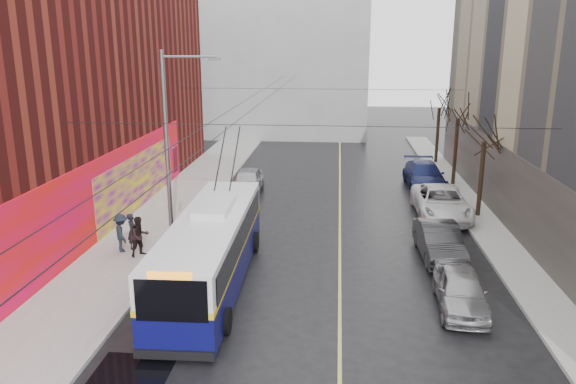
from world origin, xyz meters
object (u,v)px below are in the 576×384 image
tree_mid (459,107)px  pedestrian_b (140,236)px  parked_car_d (424,175)px  pedestrian_c (121,233)px  tree_near (486,127)px  parked_car_a (461,290)px  following_car (247,181)px  tree_far (440,98)px  trolleybus (211,249)px  parked_car_c (441,202)px  streetlight_pole (170,145)px  parked_car_b (439,242)px  pedestrian_a (132,231)px

tree_mid → pedestrian_b: tree_mid is taller
parked_car_d → pedestrian_c: 20.30m
tree_near → parked_car_a: (-3.20, -11.11, -4.26)m
following_car → tree_mid: bearing=12.1°
tree_far → trolleybus: bearing=-117.6°
tree_mid → parked_car_c: tree_mid is taller
tree_far → pedestrian_c: 27.54m
streetlight_pole → tree_far: size_ratio=1.37×
pedestrian_b → tree_mid: bearing=-4.8°
parked_car_a → following_car: following_car is taller
parked_car_d → parked_car_b: bearing=-96.7°
following_car → pedestrian_a: (-3.59, -10.45, 0.18)m
pedestrian_c → following_car: bearing=-52.3°
streetlight_pole → parked_car_c: size_ratio=1.52×
tree_near → pedestrian_b: (-16.29, -7.45, -3.93)m
pedestrian_b → pedestrian_c: size_ratio=1.03×
pedestrian_b → trolleybus: bearing=-79.8°
pedestrian_a → tree_far: bearing=-43.8°
following_car → pedestrian_b: bearing=-105.9°
tree_far → following_car: size_ratio=1.41×
tree_far → streetlight_pole: bearing=-127.1°
trolleybus → tree_near: bearing=37.2°
trolleybus → parked_car_c: 14.49m
tree_near → tree_mid: tree_mid is taller
streetlight_pole → parked_car_d: (13.14, 12.33, -4.02)m
tree_mid → tree_far: size_ratio=1.02×
parked_car_a → streetlight_pole: bearing=159.7°
streetlight_pole → parked_car_b: streetlight_pole is taller
pedestrian_c → tree_far: bearing=-71.8°
parked_car_c → following_car: 11.98m
parked_car_d → pedestrian_a: bearing=-140.6°
tree_far → tree_near: bearing=-90.0°
streetlight_pole → pedestrian_b: bearing=-128.3°
following_car → pedestrian_b: pedestrian_b is taller
tree_near → following_car: bearing=164.0°
parked_car_c → streetlight_pole: bearing=-155.5°
tree_near → pedestrian_a: bearing=-158.6°
streetlight_pole → parked_car_d: 18.46m
tree_near → parked_car_b: bearing=-116.9°
parked_car_c → pedestrian_a: bearing=-156.2°
tree_near → parked_car_a: tree_near is taller
streetlight_pole → pedestrian_b: streetlight_pole is taller
pedestrian_c → parked_car_a: bearing=-138.5°
parked_car_a → parked_car_b: (0.06, 4.93, 0.05)m
pedestrian_a → pedestrian_c: 0.54m
pedestrian_a → pedestrian_c: bearing=135.4°
tree_mid → pedestrian_a: tree_mid is taller
following_car → pedestrian_a: bearing=-110.2°
trolleybus → parked_car_b: trolleybus is taller
tree_mid → pedestrian_a: size_ratio=4.03×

